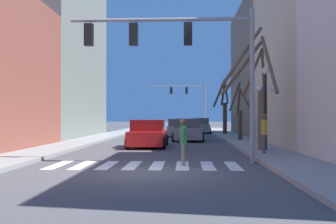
{
  "coord_description": "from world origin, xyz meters",
  "views": [
    {
      "loc": [
        1.44,
        -12.27,
        1.75
      ],
      "look_at": [
        -0.37,
        29.54,
        2.24
      ],
      "focal_mm": 42.0,
      "sensor_mm": 36.0,
      "label": 1
    }
  ],
  "objects": [
    {
      "name": "traffic_signal_far",
      "position": [
        2.02,
        38.51,
        4.4
      ],
      "size": [
        6.72,
        0.28,
        6.06
      ],
      "color": "gray",
      "rests_on": "ground_plane"
    },
    {
      "name": "building_row_left",
      "position": [
        -9.49,
        11.26,
        5.94
      ],
      "size": [
        6.0,
        32.9,
        13.4
      ],
      "color": "#934C3D",
      "rests_on": "ground_plane"
    },
    {
      "name": "street_lamp_right_corner",
      "position": [
        5.32,
        6.79,
        2.99
      ],
      "size": [
        0.95,
        0.36,
        3.99
      ],
      "color": "black",
      "rests_on": "sidewalk_right"
    },
    {
      "name": "street_tree_right_far",
      "position": [
        5.04,
        24.45,
        2.62
      ],
      "size": [
        1.36,
        2.24,
        5.15
      ],
      "color": "#473828",
      "rests_on": "sidewalk_right"
    },
    {
      "name": "pedestrian_waiting_at_curb",
      "position": [
        1.37,
        1.78,
        1.0
      ],
      "size": [
        0.24,
        0.73,
        1.69
      ],
      "rotation": [
        0.0,
        0.0,
        4.77
      ],
      "color": "#7A705B",
      "rests_on": "ground_plane"
    },
    {
      "name": "ground_plane",
      "position": [
        0.0,
        0.0,
        0.0
      ],
      "size": [
        240.0,
        240.0,
        0.0
      ],
      "primitive_type": "plane",
      "color": "#4C4C4F"
    },
    {
      "name": "car_driving_toward_lane",
      "position": [
        0.86,
        22.25,
        0.73
      ],
      "size": [
        2.09,
        4.22,
        1.56
      ],
      "rotation": [
        0.0,
        0.0,
        1.57
      ],
      "color": "gray",
      "rests_on": "ground_plane"
    },
    {
      "name": "crosswalk_stripes",
      "position": [
        0.0,
        1.79,
        0.0
      ],
      "size": [
        6.75,
        2.6,
        0.01
      ],
      "color": "white",
      "rests_on": "ground_plane"
    },
    {
      "name": "street_tree_left_mid",
      "position": [
        4.94,
        6.9,
        2.86
      ],
      "size": [
        2.54,
        2.93,
        5.99
      ],
      "color": "brown",
      "rests_on": "sidewalk_right"
    },
    {
      "name": "traffic_signal_near",
      "position": [
        1.33,
        2.55,
        4.34
      ],
      "size": [
        6.98,
        0.28,
        5.83
      ],
      "color": "gray",
      "rests_on": "ground_plane"
    },
    {
      "name": "street_tree_right_near",
      "position": [
        5.3,
        15.31,
        1.89
      ],
      "size": [
        1.53,
        2.08,
        4.04
      ],
      "color": "#473828",
      "rests_on": "sidewalk_right"
    },
    {
      "name": "pedestrian_on_right_sidewalk",
      "position": [
        4.89,
        5.07,
        1.18
      ],
      "size": [
        0.29,
        0.75,
        1.73
      ],
      "rotation": [
        0.0,
        0.0,
        1.41
      ],
      "color": "#4C4C51",
      "rests_on": "sidewalk_right"
    },
    {
      "name": "building_row_right",
      "position": [
        9.49,
        12.51,
        5.73
      ],
      "size": [
        6.0,
        37.04,
        12.17
      ],
      "color": "beige",
      "rests_on": "ground_plane"
    },
    {
      "name": "car_parked_left_far",
      "position": [
        3.08,
        29.39,
        0.75
      ],
      "size": [
        2.03,
        4.25,
        1.61
      ],
      "rotation": [
        0.0,
        0.0,
        1.57
      ],
      "color": "gray",
      "rests_on": "ground_plane"
    },
    {
      "name": "car_at_intersection",
      "position": [
        -0.68,
        10.17,
        0.74
      ],
      "size": [
        2.2,
        4.46,
        1.57
      ],
      "rotation": [
        0.0,
        0.0,
        -1.57
      ],
      "color": "red",
      "rests_on": "ground_plane"
    },
    {
      "name": "sidewalk_right",
      "position": [
        5.35,
        0.0,
        0.07
      ],
      "size": [
        2.27,
        90.0,
        0.15
      ],
      "color": "gray",
      "rests_on": "ground_plane"
    },
    {
      "name": "car_parked_right_mid",
      "position": [
        1.64,
        16.04,
        0.76
      ],
      "size": [
        2.19,
        4.37,
        1.61
      ],
      "rotation": [
        0.0,
        0.0,
        1.57
      ],
      "color": "gray",
      "rests_on": "ground_plane"
    }
  ]
}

